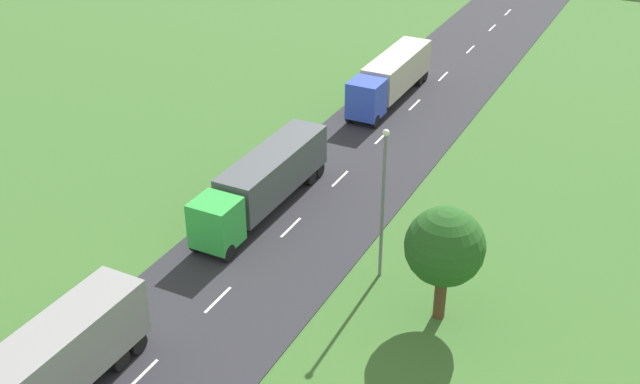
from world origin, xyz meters
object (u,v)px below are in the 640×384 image
Objects in this scene: truck_second at (264,180)px; lamppost_second at (383,198)px; tree_maple at (445,247)px; truck_third at (391,76)px.

lamppost_second reaches higher than truck_second.
tree_maple is (4.03, -1.94, -0.69)m from lamppost_second.
tree_maple is (12.80, -24.83, 2.07)m from truck_third.
truck_second is 19.68m from truck_third.
lamppost_second reaches higher than tree_maple.
lamppost_second is at bearing -19.47° from truck_second.
tree_maple reaches higher than truck_second.
lamppost_second is 1.41× the size of tree_maple.
truck_third is 1.39× the size of lamppost_second.
truck_third is at bearing 117.28° from tree_maple.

